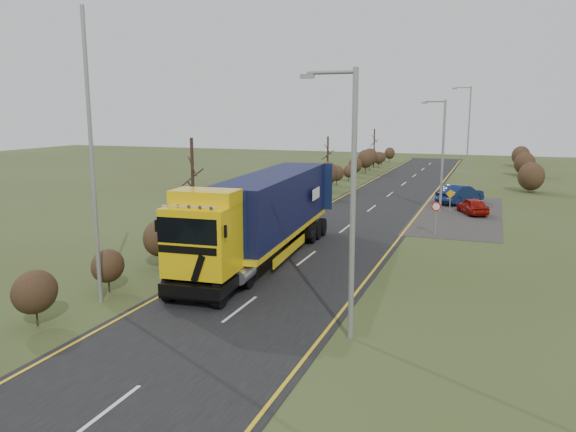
% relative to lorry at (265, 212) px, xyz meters
% --- Properties ---
extents(ground, '(160.00, 160.00, 0.00)m').
position_rel_lorry_xyz_m(ground, '(1.90, -3.01, -2.49)').
color(ground, '#36401B').
rests_on(ground, ground).
extents(road, '(8.00, 120.00, 0.02)m').
position_rel_lorry_xyz_m(road, '(1.90, 6.99, -2.48)').
color(road, black).
rests_on(road, ground).
extents(layby, '(6.00, 18.00, 0.02)m').
position_rel_lorry_xyz_m(layby, '(8.40, 16.99, -2.48)').
color(layby, '#302D2B').
rests_on(layby, ground).
extents(lane_markings, '(7.52, 116.00, 0.01)m').
position_rel_lorry_xyz_m(lane_markings, '(1.90, 6.68, -2.46)').
color(lane_markings, gold).
rests_on(lane_markings, road).
extents(hedgerow, '(2.24, 102.04, 6.05)m').
position_rel_lorry_xyz_m(hedgerow, '(-4.10, 4.88, -0.87)').
color(hedgerow, black).
rests_on(hedgerow, ground).
extents(lorry, '(3.61, 15.92, 4.39)m').
position_rel_lorry_xyz_m(lorry, '(0.00, 0.00, 0.00)').
color(lorry, black).
rests_on(lorry, ground).
extents(car_red_hatchback, '(2.68, 3.81, 1.21)m').
position_rel_lorry_xyz_m(car_red_hatchback, '(9.32, 17.23, -1.89)').
color(car_red_hatchback, '#900D07').
rests_on(car_red_hatchback, ground).
extents(car_blue_sedan, '(3.72, 4.87, 1.54)m').
position_rel_lorry_xyz_m(car_blue_sedan, '(8.17, 21.86, -1.72)').
color(car_blue_sedan, '#0A183B').
rests_on(car_blue_sedan, ground).
extents(streetlight_near, '(1.87, 0.18, 8.77)m').
position_rel_lorry_xyz_m(streetlight_near, '(6.39, -8.21, 2.33)').
color(streetlight_near, gray).
rests_on(streetlight_near, ground).
extents(streetlight_mid, '(1.77, 0.18, 8.28)m').
position_rel_lorry_xyz_m(streetlight_mid, '(6.91, 17.37, 2.05)').
color(streetlight_mid, gray).
rests_on(streetlight_mid, ground).
extents(streetlight_far, '(2.18, 0.21, 10.32)m').
position_rel_lorry_xyz_m(streetlight_far, '(7.39, 43.88, 3.24)').
color(streetlight_far, gray).
rests_on(streetlight_far, ground).
extents(left_pole, '(0.16, 0.16, 11.21)m').
position_rel_lorry_xyz_m(left_pole, '(-3.65, -8.14, 3.12)').
color(left_pole, gray).
rests_on(left_pole, ground).
extents(speed_sign, '(0.57, 0.10, 2.05)m').
position_rel_lorry_xyz_m(speed_sign, '(7.50, 9.00, -1.08)').
color(speed_sign, gray).
rests_on(speed_sign, ground).
extents(warning_board, '(0.65, 0.11, 1.71)m').
position_rel_lorry_xyz_m(warning_board, '(7.70, 17.49, -1.47)').
color(warning_board, gray).
rests_on(warning_board, ground).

